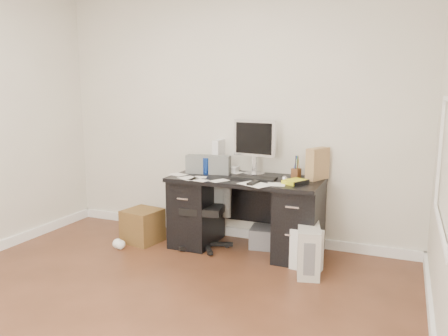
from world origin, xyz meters
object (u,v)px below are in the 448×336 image
at_px(lcd_monitor, 255,147).
at_px(keyboard, 254,178).
at_px(desk, 246,212).
at_px(office_chair, 204,203).
at_px(wicker_basket, 143,226).
at_px(pc_tower, 308,250).

relative_size(lcd_monitor, keyboard, 1.32).
height_order(desk, office_chair, office_chair).
bearing_deg(lcd_monitor, desk, -92.00).
bearing_deg(wicker_basket, keyboard, 6.58).
bearing_deg(wicker_basket, office_chair, 8.77).
relative_size(lcd_monitor, wicker_basket, 1.63).
xyz_separation_m(lcd_monitor, wicker_basket, (-1.13, -0.37, -0.86)).
distance_m(keyboard, wicker_basket, 1.35).
height_order(lcd_monitor, keyboard, lcd_monitor).
bearing_deg(wicker_basket, lcd_monitor, 18.05).
height_order(lcd_monitor, wicker_basket, lcd_monitor).
height_order(keyboard, wicker_basket, keyboard).
distance_m(office_chair, pc_tower, 1.18).
bearing_deg(pc_tower, keyboard, 141.96).
height_order(office_chair, wicker_basket, office_chair).
bearing_deg(desk, pc_tower, -25.28).
relative_size(keyboard, office_chair, 0.46).
bearing_deg(desk, keyboard, -31.45).
bearing_deg(office_chair, lcd_monitor, 21.85).
bearing_deg(pc_tower, wicker_basket, 161.91).
height_order(desk, keyboard, keyboard).
relative_size(desk, office_chair, 1.60).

